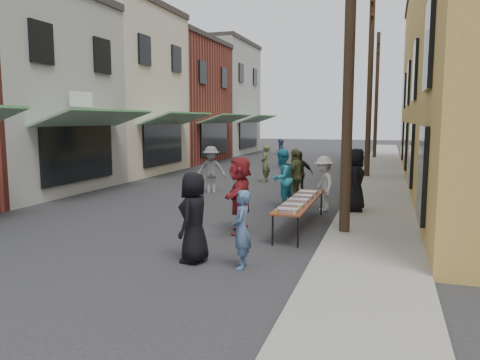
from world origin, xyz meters
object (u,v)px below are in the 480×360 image
Objects in this scene: utility_pole_far at (376,96)px; serving_table at (301,202)px; utility_pole_near at (349,49)px; guest_front_a at (194,217)px; guest_front_c at (281,178)px; server at (355,180)px; catering_tray_sausage at (288,210)px; utility_pole_mid at (370,85)px.

utility_pole_far is 23.94m from serving_table.
guest_front_a is at bearing -130.46° from utility_pole_near.
serving_table is 3.00m from guest_front_c.
server is at bearing -89.87° from utility_pole_far.
catering_tray_sausage is 0.26× the size of guest_front_c.
server is at bearing 155.61° from guest_front_a.
serving_table is 2.67m from server.
guest_front_a is at bearing -113.08° from serving_table.
guest_front_a is 6.49m from server.
guest_front_c is (-2.30, 3.16, -3.55)m from utility_pole_near.
utility_pole_far is at bearing 87.16° from serving_table.
utility_pole_near is 5.29m from guest_front_c.
server is (1.22, 2.35, 0.33)m from serving_table.
guest_front_a is at bearing -95.63° from utility_pole_far.
serving_table is (-1.17, -11.61, -3.79)m from utility_pole_mid.
catering_tray_sausage is (-1.17, -25.26, -3.71)m from utility_pole_far.
utility_pole_mid is 4.76× the size of server.
catering_tray_sausage is (-1.17, -13.26, -3.71)m from utility_pole_mid.
guest_front_c is (-2.30, -8.84, -3.55)m from utility_pole_mid.
guest_front_a is (-2.68, -27.14, -3.59)m from utility_pole_far.
utility_pole_mid is 9.88m from server.
guest_front_c reaches higher than serving_table.
utility_pole_near reaches higher than guest_front_c.
utility_pole_mid is 4.75× the size of guest_front_c.
utility_pole_mid is 15.79m from guest_front_a.
utility_pole_far reaches higher than server.
utility_pole_mid is at bearing 90.00° from utility_pole_near.
utility_pole_near is 18.00× the size of catering_tray_sausage.
utility_pole_mid is 9.80m from guest_front_c.
catering_tray_sausage reaches higher than serving_table.
guest_front_a is at bearing -100.03° from utility_pole_mid.
server reaches higher than catering_tray_sausage.
server is at bearing -89.69° from utility_pole_mid.
server is at bearing 98.87° from guest_front_c.
guest_front_a is (-1.50, -1.88, 0.12)m from catering_tray_sausage.
serving_table is at bearing -92.84° from utility_pole_far.
utility_pole_far is 4.75× the size of guest_front_c.
server reaches higher than serving_table.
utility_pole_near is at bearing -90.00° from utility_pole_mid.
guest_front_a is at bearing 151.07° from server.
utility_pole_far is 25.55m from catering_tray_sausage.
utility_pole_near is 4.41m from server.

